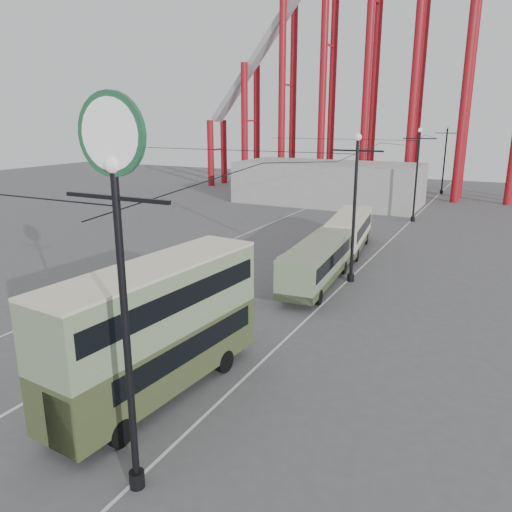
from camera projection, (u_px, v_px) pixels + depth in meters
The scene contains 12 objects.
ground at pixel (75, 391), 19.27m from camera, with size 160.00×160.00×0.00m, color #505052.
road_markings at pixel (272, 262), 36.58m from camera, with size 12.52×120.00×0.01m.
lamp_post_near at pixel (117, 216), 12.16m from camera, with size 3.20×0.44×10.80m.
lamp_post_mid at pixel (354, 210), 31.06m from camera, with size 3.20×0.44×9.32m.
lamp_post_far at pixel (416, 176), 49.96m from camera, with size 3.20×0.44×9.32m.
lamp_post_distant at pixel (444, 160), 68.87m from camera, with size 3.20×0.44×9.32m.
roller_coaster at pixel (386, 15), 63.18m from camera, with size 52.95×5.00×55.48m.
fairground_shed at pixel (328, 183), 61.63m from camera, with size 22.00×10.00×5.00m, color gray.
double_decker_bus at pixel (157, 324), 18.32m from camera, with size 3.22×9.73×5.13m.
single_decker_green at pixel (318, 261), 31.11m from camera, with size 3.02×9.99×2.78m.
single_decker_cream at pixel (349, 231), 39.43m from camera, with size 3.57×9.49×2.88m.
pedestrian at pixel (244, 287), 28.18m from camera, with size 0.71×0.46×1.94m, color black.
Camera 1 is at (14.06, -12.15, 10.14)m, focal length 35.00 mm.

